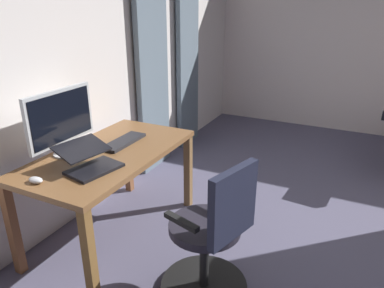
{
  "coord_description": "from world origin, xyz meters",
  "views": [
    {
      "loc": [
        2.63,
        -0.51,
        1.75
      ],
      "look_at": [
        0.54,
        -1.53,
        0.83
      ],
      "focal_mm": 33.59,
      "sensor_mm": 36.0,
      "label": 1
    }
  ],
  "objects_px": {
    "computer_mouse": "(36,180)",
    "desk": "(110,163)",
    "laptop": "(90,161)",
    "office_chair": "(212,238)",
    "computer_keyboard": "(124,142)",
    "computer_monitor": "(61,119)"
  },
  "relations": [
    {
      "from": "computer_mouse",
      "to": "desk",
      "type": "bearing_deg",
      "value": 171.18
    },
    {
      "from": "desk",
      "to": "laptop",
      "type": "height_order",
      "value": "laptop"
    },
    {
      "from": "office_chair",
      "to": "computer_keyboard",
      "type": "height_order",
      "value": "office_chair"
    },
    {
      "from": "laptop",
      "to": "computer_mouse",
      "type": "relative_size",
      "value": 3.93
    },
    {
      "from": "desk",
      "to": "computer_mouse",
      "type": "relative_size",
      "value": 13.74
    },
    {
      "from": "computer_keyboard",
      "to": "computer_mouse",
      "type": "bearing_deg",
      "value": -6.27
    },
    {
      "from": "office_chair",
      "to": "laptop",
      "type": "xyz_separation_m",
      "value": [
        0.02,
        -0.87,
        0.34
      ]
    },
    {
      "from": "computer_monitor",
      "to": "computer_mouse",
      "type": "bearing_deg",
      "value": 20.88
    },
    {
      "from": "computer_keyboard",
      "to": "computer_monitor",
      "type": "bearing_deg",
      "value": -33.49
    },
    {
      "from": "desk",
      "to": "office_chair",
      "type": "relative_size",
      "value": 1.47
    },
    {
      "from": "laptop",
      "to": "computer_mouse",
      "type": "height_order",
      "value": "laptop"
    },
    {
      "from": "computer_keyboard",
      "to": "laptop",
      "type": "relative_size",
      "value": 1.06
    },
    {
      "from": "office_chair",
      "to": "computer_mouse",
      "type": "bearing_deg",
      "value": 124.17
    },
    {
      "from": "office_chair",
      "to": "computer_monitor",
      "type": "bearing_deg",
      "value": 102.65
    },
    {
      "from": "office_chair",
      "to": "laptop",
      "type": "relative_size",
      "value": 2.39
    },
    {
      "from": "computer_monitor",
      "to": "laptop",
      "type": "xyz_separation_m",
      "value": [
        0.11,
        0.32,
        -0.21
      ]
    },
    {
      "from": "desk",
      "to": "computer_mouse",
      "type": "height_order",
      "value": "computer_mouse"
    },
    {
      "from": "computer_monitor",
      "to": "computer_keyboard",
      "type": "xyz_separation_m",
      "value": [
        -0.37,
        0.24,
        -0.26
      ]
    },
    {
      "from": "laptop",
      "to": "office_chair",
      "type": "bearing_deg",
      "value": 102.95
    },
    {
      "from": "office_chair",
      "to": "computer_keyboard",
      "type": "relative_size",
      "value": 2.26
    },
    {
      "from": "computer_monitor",
      "to": "laptop",
      "type": "distance_m",
      "value": 0.4
    },
    {
      "from": "office_chair",
      "to": "computer_monitor",
      "type": "distance_m",
      "value": 1.32
    }
  ]
}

